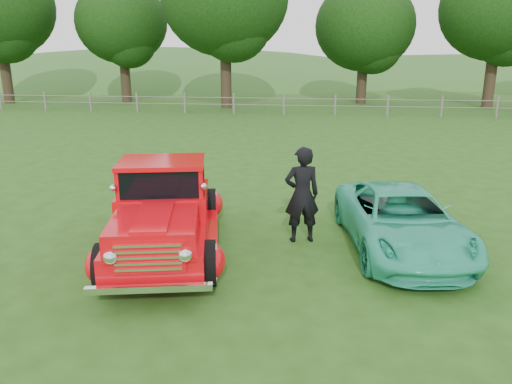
# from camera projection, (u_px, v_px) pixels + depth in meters

# --- Properties ---
(ground) EXTENTS (140.00, 140.00, 0.00)m
(ground) POSITION_uv_depth(u_px,v_px,m) (191.00, 273.00, 8.58)
(ground) COLOR #244813
(ground) RESTS_ON ground
(distant_hills) EXTENTS (116.00, 60.00, 18.00)m
(distant_hills) POSITION_uv_depth(u_px,v_px,m) (273.00, 113.00, 67.05)
(distant_hills) COLOR #2E5B21
(distant_hills) RESTS_ON ground
(fence_line) EXTENTS (48.00, 0.12, 1.20)m
(fence_line) POSITION_uv_depth(u_px,v_px,m) (284.00, 104.00, 29.40)
(fence_line) COLOR #6A6059
(fence_line) RESTS_ON ground
(tree_mid_west) EXTENTS (6.40, 6.40, 8.46)m
(tree_mid_west) POSITION_uv_depth(u_px,v_px,m) (122.00, 22.00, 35.22)
(tree_mid_west) COLOR black
(tree_mid_west) RESTS_ON ground
(tree_near_east) EXTENTS (6.80, 6.80, 8.33)m
(tree_near_east) POSITION_uv_depth(u_px,v_px,m) (365.00, 26.00, 34.20)
(tree_near_east) COLOR black
(tree_near_east) RESTS_ON ground
(tree_mid_east) EXTENTS (7.20, 7.20, 9.44)m
(tree_mid_east) POSITION_uv_depth(u_px,v_px,m) (499.00, 8.00, 31.07)
(tree_mid_east) COLOR black
(tree_mid_east) RESTS_ON ground
(red_pickup) EXTENTS (2.95, 5.23, 1.78)m
(red_pickup) POSITION_uv_depth(u_px,v_px,m) (165.00, 211.00, 9.32)
(red_pickup) COLOR black
(red_pickup) RESTS_ON ground
(teal_sedan) EXTENTS (2.50, 4.43, 1.17)m
(teal_sedan) POSITION_uv_depth(u_px,v_px,m) (401.00, 220.00, 9.45)
(teal_sedan) COLOR #2DB78D
(teal_sedan) RESTS_ON ground
(man) EXTENTS (0.80, 0.63, 1.92)m
(man) POSITION_uv_depth(u_px,v_px,m) (302.00, 195.00, 9.77)
(man) COLOR black
(man) RESTS_ON ground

